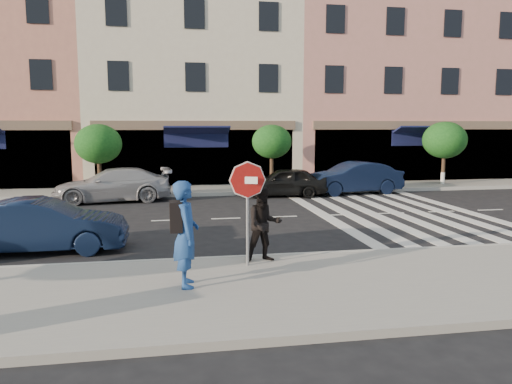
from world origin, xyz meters
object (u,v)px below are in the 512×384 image
Objects in this scene: walker at (264,224)px; car_near_mid at (42,226)px; photographer at (186,234)px; car_far_mid at (284,182)px; stop_sign at (248,189)px; car_far_left at (113,185)px; car_far_right at (353,178)px.

car_near_mid is at bearing 150.77° from walker.
car_near_mid is at bearing 41.54° from photographer.
walker reaches higher than car_near_mid.
car_far_mid is at bearing 69.25° from walker.
car_far_mid is (2.97, 10.83, -0.34)m from walker.
photographer is 0.49× the size of car_near_mid.
car_far_left is at bearing 129.99° from stop_sign.
car_far_right is at bearing 54.94° from walker.
photographer is (-1.35, -1.17, -0.66)m from stop_sign.
car_far_mid is at bearing -22.11° from photographer.
car_far_right is (6.73, 11.39, -1.08)m from stop_sign.
car_far_right is (11.53, 8.80, 0.06)m from car_near_mid.
walker is at bearing -113.61° from car_near_mid.
walker is 11.47m from car_far_left.
stop_sign is 0.60× the size of car_far_mid.
car_far_left is 1.07× the size of car_far_right.
car_far_right is at bearing -52.42° from car_near_mid.
walker is at bearing -37.31° from car_far_right.
stop_sign is at bearing -38.24° from car_far_right.
stop_sign is at bearing -50.28° from photographer.
car_near_mid is (-3.44, 3.75, -0.48)m from photographer.
walker is at bearing -7.82° from car_far_mid.
photographer is 0.53× the size of car_far_mid.
stop_sign reaches higher than car_near_mid.
car_near_mid reaches higher than car_far_mid.
stop_sign is at bearing -9.40° from car_far_mid.
walker reaches higher than car_far_left.
walker is 11.23m from car_far_mid.
photographer is at bearing -119.36° from stop_sign.
car_near_mid is (-4.80, 2.59, -1.14)m from stop_sign.
car_far_right is (10.71, 0.51, 0.05)m from car_far_left.
car_far_mid is (8.18, 8.53, -0.03)m from car_near_mid.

